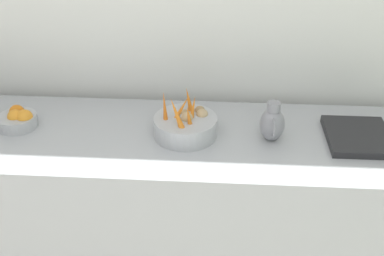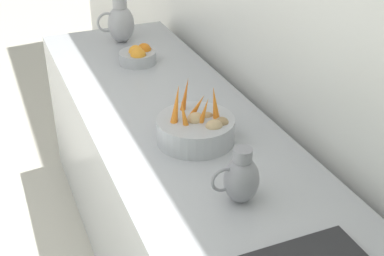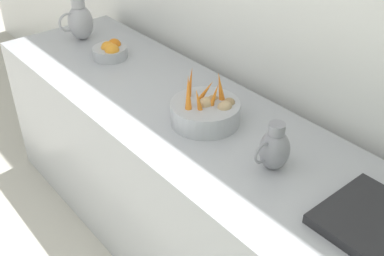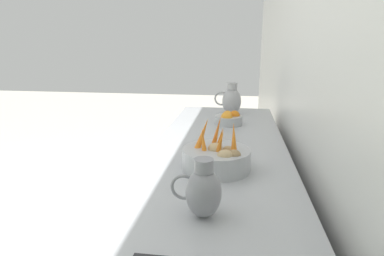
{
  "view_description": "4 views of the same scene",
  "coord_description": "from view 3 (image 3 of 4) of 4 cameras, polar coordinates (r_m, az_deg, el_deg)",
  "views": [
    {
      "loc": [
        0.52,
        0.13,
        2.12
      ],
      "look_at": [
        -1.31,
        0.01,
        1.03
      ],
      "focal_mm": 45.35,
      "sensor_mm": 36.0,
      "label": 1
    },
    {
      "loc": [
        -0.78,
        1.61,
        1.96
      ],
      "look_at": [
        -1.46,
        -0.02,
        0.95
      ],
      "focal_mm": 49.56,
      "sensor_mm": 36.0,
      "label": 2
    },
    {
      "loc": [
        -0.32,
        1.28,
        2.01
      ],
      "look_at": [
        -1.29,
        0.1,
        1.0
      ],
      "focal_mm": 43.91,
      "sensor_mm": 36.0,
      "label": 3
    },
    {
      "loc": [
        -1.57,
        1.32,
        1.43
      ],
      "look_at": [
        -1.34,
        -0.23,
        1.02
      ],
      "focal_mm": 29.92,
      "sensor_mm": 36.0,
      "label": 4
    }
  ],
  "objects": [
    {
      "name": "prep_counter",
      "position": [
        2.41,
        -0.39,
        -7.07
      ],
      "size": [
        0.74,
        2.67,
        0.88
      ],
      "primitive_type": "cube",
      "color": "#ADAFB5",
      "rests_on": "ground_plane"
    },
    {
      "name": "vegetable_colander",
      "position": [
        2.05,
        1.67,
        2.09
      ],
      "size": [
        0.31,
        0.31,
        0.23
      ],
      "color": "#ADAFB5",
      "rests_on": "prep_counter"
    },
    {
      "name": "orange_bowl",
      "position": [
        2.68,
        -9.89,
        9.24
      ],
      "size": [
        0.19,
        0.19,
        0.1
      ],
      "color": "#ADAFB5",
      "rests_on": "prep_counter"
    },
    {
      "name": "metal_pitcher_tall",
      "position": [
        2.94,
        -13.46,
        12.52
      ],
      "size": [
        0.21,
        0.15,
        0.25
      ],
      "color": "#A3A3A8",
      "rests_on": "prep_counter"
    },
    {
      "name": "metal_pitcher_short",
      "position": [
        1.79,
        9.95,
        -2.46
      ],
      "size": [
        0.17,
        0.12,
        0.2
      ],
      "color": "gray",
      "rests_on": "prep_counter"
    },
    {
      "name": "counter_sink_basin",
      "position": [
        1.68,
        21.0,
        -10.4
      ],
      "size": [
        0.34,
        0.3,
        0.04
      ],
      "primitive_type": "cube",
      "color": "#232326",
      "rests_on": "prep_counter"
    }
  ]
}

